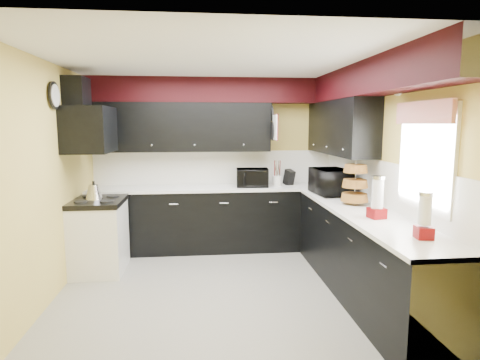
# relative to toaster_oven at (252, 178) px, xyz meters

# --- Properties ---
(ground) EXTENTS (3.60, 3.60, 0.00)m
(ground) POSITION_rel_toaster_oven_xyz_m (-0.53, -1.45, -1.07)
(ground) COLOR gray
(ground) RESTS_ON ground
(wall_back) EXTENTS (3.60, 0.06, 2.50)m
(wall_back) POSITION_rel_toaster_oven_xyz_m (-0.53, 0.35, 0.18)
(wall_back) COLOR #E0C666
(wall_back) RESTS_ON ground
(wall_right) EXTENTS (0.06, 3.60, 2.50)m
(wall_right) POSITION_rel_toaster_oven_xyz_m (1.27, -1.45, 0.18)
(wall_right) COLOR #E0C666
(wall_right) RESTS_ON ground
(wall_left) EXTENTS (0.06, 3.60, 2.50)m
(wall_left) POSITION_rel_toaster_oven_xyz_m (-2.33, -1.45, 0.18)
(wall_left) COLOR #E0C666
(wall_left) RESTS_ON ground
(ceiling) EXTENTS (3.60, 3.60, 0.06)m
(ceiling) POSITION_rel_toaster_oven_xyz_m (-0.53, -1.45, 1.43)
(ceiling) COLOR white
(ceiling) RESTS_ON wall_back
(cab_back) EXTENTS (3.60, 0.60, 0.90)m
(cab_back) POSITION_rel_toaster_oven_xyz_m (-0.53, 0.05, -0.62)
(cab_back) COLOR black
(cab_back) RESTS_ON ground
(cab_right) EXTENTS (0.60, 3.00, 0.90)m
(cab_right) POSITION_rel_toaster_oven_xyz_m (0.97, -1.75, -0.62)
(cab_right) COLOR black
(cab_right) RESTS_ON ground
(counter_back) EXTENTS (3.62, 0.64, 0.04)m
(counter_back) POSITION_rel_toaster_oven_xyz_m (-0.53, 0.05, -0.15)
(counter_back) COLOR white
(counter_back) RESTS_ON cab_back
(counter_right) EXTENTS (0.64, 3.02, 0.04)m
(counter_right) POSITION_rel_toaster_oven_xyz_m (0.97, -1.75, -0.15)
(counter_right) COLOR white
(counter_right) RESTS_ON cab_right
(splash_back) EXTENTS (3.60, 0.02, 0.50)m
(splash_back) POSITION_rel_toaster_oven_xyz_m (-0.53, 0.34, 0.12)
(splash_back) COLOR white
(splash_back) RESTS_ON counter_back
(splash_right) EXTENTS (0.02, 3.60, 0.50)m
(splash_right) POSITION_rel_toaster_oven_xyz_m (1.26, -1.45, 0.12)
(splash_right) COLOR white
(splash_right) RESTS_ON counter_right
(upper_back) EXTENTS (2.60, 0.35, 0.70)m
(upper_back) POSITION_rel_toaster_oven_xyz_m (-1.03, 0.18, 0.73)
(upper_back) COLOR black
(upper_back) RESTS_ON wall_back
(upper_right) EXTENTS (0.35, 1.80, 0.70)m
(upper_right) POSITION_rel_toaster_oven_xyz_m (1.09, -0.55, 0.73)
(upper_right) COLOR black
(upper_right) RESTS_ON wall_right
(soffit_back) EXTENTS (3.60, 0.36, 0.35)m
(soffit_back) POSITION_rel_toaster_oven_xyz_m (-0.53, 0.17, 1.25)
(soffit_back) COLOR black
(soffit_back) RESTS_ON wall_back
(soffit_right) EXTENTS (0.36, 3.24, 0.35)m
(soffit_right) POSITION_rel_toaster_oven_xyz_m (1.09, -1.63, 1.25)
(soffit_right) COLOR black
(soffit_right) RESTS_ON wall_right
(stove) EXTENTS (0.60, 0.75, 0.86)m
(stove) POSITION_rel_toaster_oven_xyz_m (-2.03, -0.70, -0.64)
(stove) COLOR white
(stove) RESTS_ON ground
(cooktop) EXTENTS (0.62, 0.77, 0.06)m
(cooktop) POSITION_rel_toaster_oven_xyz_m (-2.03, -0.70, -0.18)
(cooktop) COLOR black
(cooktop) RESTS_ON stove
(hood) EXTENTS (0.50, 0.78, 0.55)m
(hood) POSITION_rel_toaster_oven_xyz_m (-2.08, -0.70, 0.71)
(hood) COLOR black
(hood) RESTS_ON wall_left
(hood_duct) EXTENTS (0.24, 0.40, 0.40)m
(hood_duct) POSITION_rel_toaster_oven_xyz_m (-2.21, -0.70, 1.13)
(hood_duct) COLOR black
(hood_duct) RESTS_ON wall_left
(window) EXTENTS (0.03, 0.86, 0.96)m
(window) POSITION_rel_toaster_oven_xyz_m (1.25, -2.35, 0.48)
(window) COLOR white
(window) RESTS_ON wall_right
(valance) EXTENTS (0.04, 0.88, 0.20)m
(valance) POSITION_rel_toaster_oven_xyz_m (1.20, -2.35, 0.88)
(valance) COLOR red
(valance) RESTS_ON wall_right
(pan_top) EXTENTS (0.03, 0.22, 0.40)m
(pan_top) POSITION_rel_toaster_oven_xyz_m (0.29, 0.10, 0.93)
(pan_top) COLOR black
(pan_top) RESTS_ON upper_back
(pan_mid) EXTENTS (0.03, 0.28, 0.46)m
(pan_mid) POSITION_rel_toaster_oven_xyz_m (0.29, -0.03, 0.68)
(pan_mid) COLOR black
(pan_mid) RESTS_ON upper_back
(pan_low) EXTENTS (0.03, 0.24, 0.42)m
(pan_low) POSITION_rel_toaster_oven_xyz_m (0.29, 0.23, 0.65)
(pan_low) COLOR black
(pan_low) RESTS_ON upper_back
(cut_board) EXTENTS (0.03, 0.26, 0.35)m
(cut_board) POSITION_rel_toaster_oven_xyz_m (0.30, -0.15, 0.73)
(cut_board) COLOR white
(cut_board) RESTS_ON upper_back
(baskets) EXTENTS (0.27, 0.27, 0.50)m
(baskets) POSITION_rel_toaster_oven_xyz_m (0.99, -1.40, 0.11)
(baskets) COLOR brown
(baskets) RESTS_ON upper_right
(clock) EXTENTS (0.03, 0.30, 0.30)m
(clock) POSITION_rel_toaster_oven_xyz_m (-2.30, -1.20, 1.08)
(clock) COLOR black
(clock) RESTS_ON wall_left
(deco_plate) EXTENTS (0.03, 0.24, 0.24)m
(deco_plate) POSITION_rel_toaster_oven_xyz_m (1.24, -1.80, 1.18)
(deco_plate) COLOR white
(deco_plate) RESTS_ON wall_right
(toaster_oven) EXTENTS (0.48, 0.41, 0.26)m
(toaster_oven) POSITION_rel_toaster_oven_xyz_m (0.00, 0.00, 0.00)
(toaster_oven) COLOR black
(toaster_oven) RESTS_ON counter_back
(microwave) EXTENTS (0.45, 0.63, 0.33)m
(microwave) POSITION_rel_toaster_oven_xyz_m (0.93, -0.74, 0.03)
(microwave) COLOR black
(microwave) RESTS_ON counter_right
(utensil_crock) EXTENTS (0.14, 0.14, 0.15)m
(utensil_crock) POSITION_rel_toaster_oven_xyz_m (0.38, 0.05, -0.06)
(utensil_crock) COLOR white
(utensil_crock) RESTS_ON counter_back
(knife_block) EXTENTS (0.15, 0.17, 0.22)m
(knife_block) POSITION_rel_toaster_oven_xyz_m (0.57, 0.10, -0.02)
(knife_block) COLOR black
(knife_block) RESTS_ON counter_back
(kettle) EXTENTS (0.23, 0.23, 0.18)m
(kettle) POSITION_rel_toaster_oven_xyz_m (-2.08, -0.67, -0.06)
(kettle) COLOR #B8B8BD
(kettle) RESTS_ON cooktop
(dispenser_a) EXTENTS (0.17, 0.17, 0.39)m
(dispenser_a) POSITION_rel_toaster_oven_xyz_m (0.94, -2.08, 0.06)
(dispenser_a) COLOR #641809
(dispenser_a) RESTS_ON counter_right
(dispenser_b) EXTENTS (0.14, 0.14, 0.34)m
(dispenser_b) POSITION_rel_toaster_oven_xyz_m (1.01, -2.79, 0.04)
(dispenser_b) COLOR maroon
(dispenser_b) RESTS_ON counter_right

